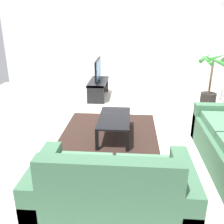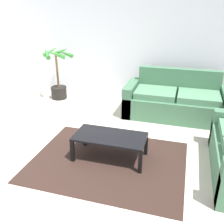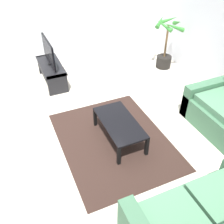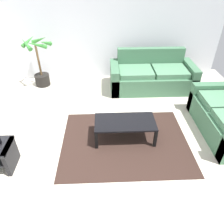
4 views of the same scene
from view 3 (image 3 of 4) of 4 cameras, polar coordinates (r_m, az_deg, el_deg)
ground_plane at (r=4.50m, az=-5.64°, el=-4.56°), size 6.60×6.60×0.00m
wall_left at (r=6.50m, az=-15.82°, el=21.51°), size 0.06×6.00×2.70m
tv_stand at (r=5.87m, az=-13.26°, el=8.92°), size 1.10×0.45×0.43m
tv at (r=5.68m, az=-13.87°, el=12.82°), size 0.91×0.10×0.55m
coffee_table at (r=4.15m, az=1.64°, el=-2.66°), size 1.04×0.53×0.37m
area_rug at (r=4.33m, az=0.37°, el=-6.25°), size 2.20×1.70×0.01m
potted_palm at (r=6.40m, az=11.78°, el=13.71°), size 0.68×0.64×1.23m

